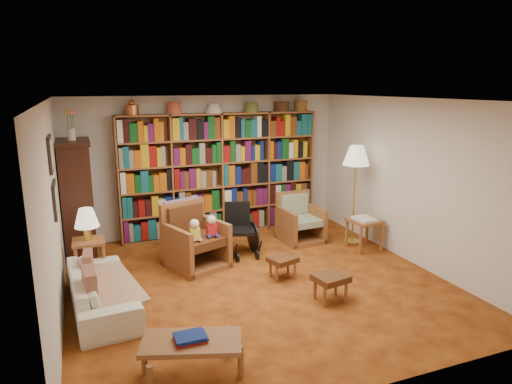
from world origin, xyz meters
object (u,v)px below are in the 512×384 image
side_table_lamp (89,250)px  armchair_leather (195,239)px  wheelchair (240,231)px  side_table_papers (365,224)px  footstool_b (331,280)px  floor_lamp (356,159)px  coffee_table (192,345)px  armchair_sage (299,222)px  footstool_a (283,261)px  sofa (102,290)px

side_table_lamp → armchair_leather: 1.50m
wheelchair → side_table_papers: wheelchair is taller
wheelchair → footstool_b: (0.51, -1.99, -0.10)m
wheelchair → floor_lamp: size_ratio=0.50×
coffee_table → wheelchair: bearing=62.5°
armchair_sage → armchair_leather: bearing=-167.0°
wheelchair → floor_lamp: (2.00, -0.20, 1.08)m
side_table_papers → footstool_b: side_table_papers is taller
armchair_leather → footstool_a: 1.42m
side_table_lamp → floor_lamp: size_ratio=0.34×
side_table_lamp → coffee_table: (0.81, -2.67, -0.12)m
footstool_a → armchair_sage: bearing=55.9°
wheelchair → footstool_a: (0.24, -1.14, -0.13)m
sofa → wheelchair: 2.50m
side_table_lamp → floor_lamp: floor_lamp is taller
footstool_b → footstool_a: bearing=107.9°
wheelchair → footstool_b: wheelchair is taller
footstool_a → footstool_b: footstool_b is taller
side_table_papers → footstool_b: size_ratio=1.17×
side_table_lamp → coffee_table: 2.80m
floor_lamp → side_table_papers: 1.09m
wheelchair → footstool_a: bearing=-78.2°
wheelchair → footstool_b: 2.06m
armchair_leather → side_table_papers: (2.80, -0.37, 0.03)m
sofa → side_table_papers: bearing=-85.6°
side_table_lamp → floor_lamp: bearing=-0.3°
coffee_table → footstool_a: bearing=44.9°
armchair_sage → footstool_a: bearing=-124.1°
armchair_sage → footstool_b: armchair_sage is taller
armchair_sage → floor_lamp: size_ratio=0.49×
floor_lamp → armchair_sage: bearing=148.9°
wheelchair → side_table_papers: 2.07m
sofa → side_table_lamp: side_table_lamp is taller
side_table_lamp → wheelchair: wheelchair is taller
wheelchair → armchair_leather: bearing=-167.4°
sofa → side_table_papers: side_table_papers is taller
armchair_sage → floor_lamp: floor_lamp is taller
coffee_table → footstool_b: bearing=23.3°
floor_lamp → side_table_lamp: bearing=179.7°
footstool_b → armchair_sage: bearing=73.3°
wheelchair → coffee_table: size_ratio=0.82×
armchair_leather → wheelchair: size_ratio=1.23×
sofa → footstool_b: bearing=-110.9°
side_table_lamp → armchair_sage: armchair_sage is taller
sofa → side_table_lamp: (-0.10, 1.00, 0.18)m
side_table_papers → coffee_table: size_ratio=0.53×
footstool_a → wheelchair: bearing=101.8°
side_table_lamp → floor_lamp: (4.30, -0.02, 1.03)m
coffee_table → sofa: bearing=113.1°
side_table_papers → footstool_b: bearing=-135.7°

